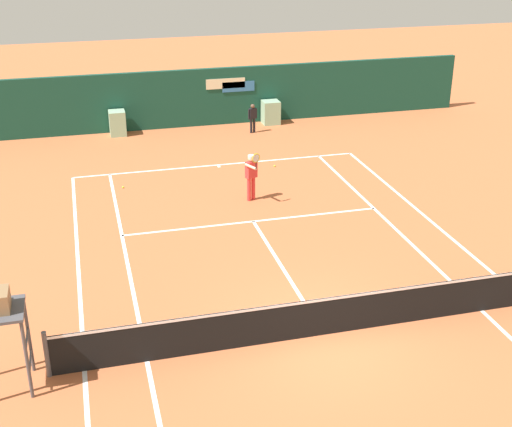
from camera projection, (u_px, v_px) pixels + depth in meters
The scene contains 7 objects.
ground_plane at pixel (316, 321), 16.24m from camera, with size 80.00×80.00×0.01m.
tennis_net at pixel (325, 315), 15.52m from camera, with size 12.10×0.10×1.07m.
sponsor_back_wall at pixel (193, 99), 30.26m from camera, with size 25.00×1.02×2.50m.
player_on_baseline at pixel (251, 173), 22.57m from camera, with size 0.48×0.81×1.80m.
ball_kid_centre_post at pixel (253, 116), 29.55m from camera, with size 0.41×0.21×1.25m.
tennis_ball_mid_court at pixel (123, 187), 23.93m from camera, with size 0.07×0.07×0.07m, color #CCE033.
tennis_ball_near_service_line at pixel (275, 166), 25.89m from camera, with size 0.07×0.07×0.07m, color #CCE033.
Camera 1 is at (-4.87, -12.46, 8.85)m, focal length 48.82 mm.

